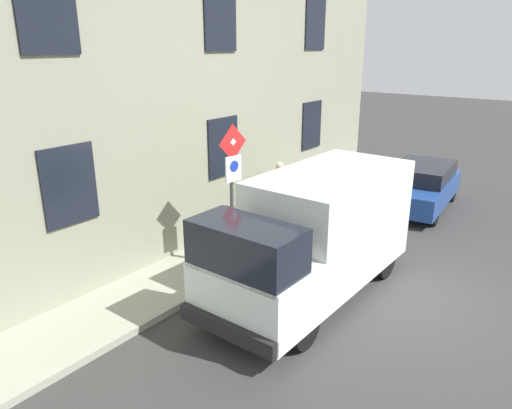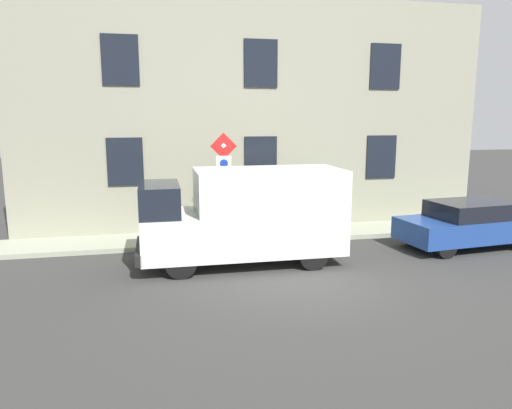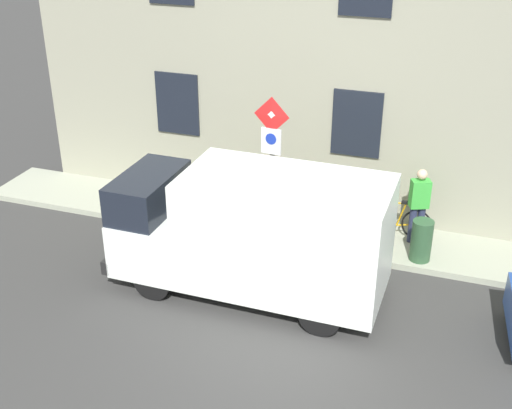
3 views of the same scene
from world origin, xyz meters
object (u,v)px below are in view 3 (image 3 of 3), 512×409
Objects in this scene: sign_post_stacked at (272,149)px; pedestrian at (419,203)px; litter_bin at (421,240)px; delivery_van at (254,232)px; bicycle_purple at (354,214)px; bicycle_orange at (392,220)px.

sign_post_stacked reaches higher than pedestrian.
delivery_van is at bearing 124.77° from litter_bin.
delivery_van is at bearing -67.31° from pedestrian.
sign_post_stacked is 0.58× the size of delivery_van.
pedestrian is (-0.14, -1.39, 0.56)m from bicycle_purple.
pedestrian is at bearing 14.70° from litter_bin.
litter_bin reaches higher than bicycle_purple.
sign_post_stacked is 1.82× the size of pedestrian.
bicycle_orange is at bearing -179.73° from bicycle_purple.
pedestrian is at bearing -134.08° from delivery_van.
litter_bin is (-0.88, -1.59, 0.08)m from bicycle_purple.
pedestrian is (0.88, -3.05, -1.17)m from sign_post_stacked.
bicycle_purple is 0.99× the size of pedestrian.
sign_post_stacked reaches higher than bicycle_orange.
sign_post_stacked is at bearing 92.41° from litter_bin.
pedestrian is at bearing 174.51° from bicycle_purple.
sign_post_stacked reaches higher than bicycle_purple.
bicycle_purple is 1.51m from pedestrian.
bicycle_orange is at bearing -127.36° from pedestrian.
bicycle_purple is at bearing -114.41° from delivery_van.
delivery_van is at bearing 65.28° from bicycle_purple.
pedestrian is 0.90m from litter_bin.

